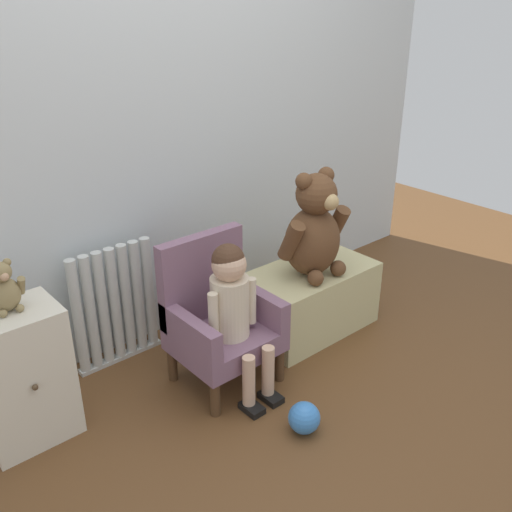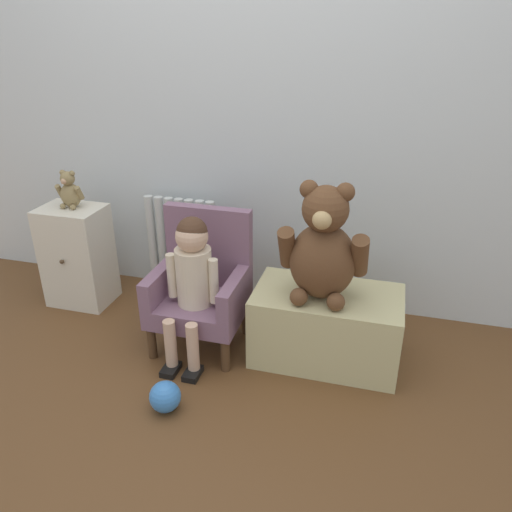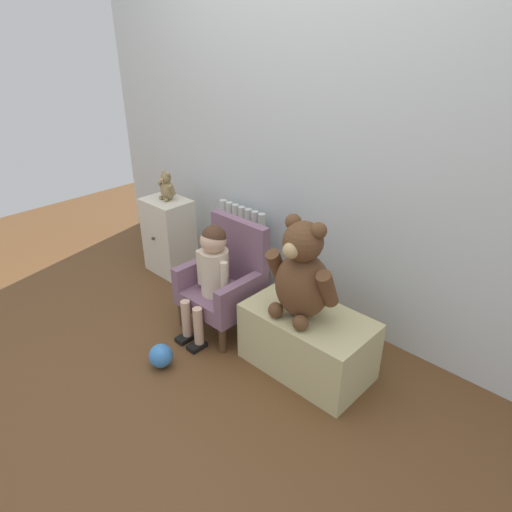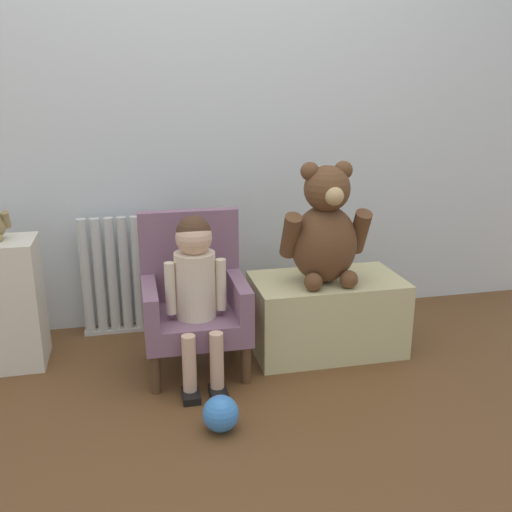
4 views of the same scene
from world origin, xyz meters
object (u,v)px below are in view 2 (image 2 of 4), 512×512
(small_dresser, at_px, (78,256))
(low_bench, at_px, (326,326))
(child_armchair, at_px, (202,285))
(toy_ball, at_px, (165,397))
(large_teddy_bear, at_px, (323,249))
(radiator, at_px, (182,248))
(small_teddy_bear, at_px, (70,191))
(child_figure, at_px, (192,270))

(small_dresser, bearing_deg, low_bench, -6.68)
(child_armchair, bearing_deg, low_bench, 1.33)
(child_armchair, height_order, low_bench, child_armchair)
(child_armchair, bearing_deg, toy_ball, -86.97)
(small_dresser, height_order, toy_ball, small_dresser)
(small_dresser, xyz_separation_m, child_armchair, (0.82, -0.18, 0.03))
(small_dresser, height_order, large_teddy_bear, large_teddy_bear)
(radiator, relative_size, small_teddy_bear, 2.91)
(child_figure, relative_size, large_teddy_bear, 1.30)
(radiator, distance_m, toy_ball, 1.04)
(child_armchair, relative_size, toy_ball, 5.09)
(child_figure, bearing_deg, toy_ball, -86.16)
(low_bench, xyz_separation_m, small_teddy_bear, (-1.44, 0.19, 0.49))
(radiator, height_order, small_dresser, radiator)
(low_bench, xyz_separation_m, large_teddy_bear, (-0.03, -0.03, 0.41))
(child_figure, height_order, toy_ball, child_figure)
(radiator, bearing_deg, small_teddy_bear, -156.87)
(child_figure, relative_size, small_teddy_bear, 3.43)
(child_figure, bearing_deg, large_teddy_bear, 8.92)
(small_dresser, relative_size, toy_ball, 4.29)
(radiator, height_order, low_bench, radiator)
(small_dresser, bearing_deg, large_teddy_bear, -8.22)
(large_teddy_bear, distance_m, small_teddy_bear, 1.42)
(child_figure, bearing_deg, low_bench, 11.59)
(radiator, xyz_separation_m, large_teddy_bear, (0.88, -0.45, 0.29))
(toy_ball, bearing_deg, radiator, 108.39)
(radiator, height_order, large_teddy_bear, large_teddy_bear)
(radiator, xyz_separation_m, small_dresser, (-0.53, -0.24, -0.01))
(child_armchair, bearing_deg, small_teddy_bear, 166.25)
(small_dresser, xyz_separation_m, child_figure, (0.82, -0.30, 0.17))
(small_dresser, relative_size, low_bench, 0.84)
(low_bench, relative_size, small_teddy_bear, 3.35)
(radiator, height_order, child_armchair, child_armchair)
(child_figure, xyz_separation_m, small_teddy_bear, (-0.82, 0.31, 0.21))
(child_armchair, height_order, small_teddy_bear, small_teddy_bear)
(small_dresser, bearing_deg, toy_ball, -40.07)
(small_teddy_bear, bearing_deg, radiator, 23.13)
(child_armchair, xyz_separation_m, toy_ball, (0.03, -0.53, -0.25))
(radiator, xyz_separation_m, toy_ball, (0.32, -0.96, -0.23))
(low_bench, distance_m, small_teddy_bear, 1.53)
(child_armchair, distance_m, toy_ball, 0.59)
(child_figure, height_order, large_teddy_bear, large_teddy_bear)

